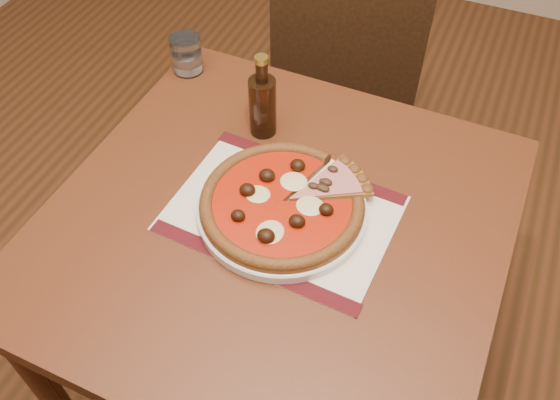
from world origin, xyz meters
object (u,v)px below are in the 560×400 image
object	(u,v)px
pizza	(282,202)
bottle	(263,104)
plate	(282,210)
water_glass	(187,54)
table	(276,252)
chair_far	(340,84)

from	to	relation	value
pizza	bottle	distance (m)	0.23
plate	pizza	world-z (taller)	pizza
water_glass	plate	bearing A→B (deg)	-40.15
table	plate	distance (m)	0.11
table	pizza	bearing A→B (deg)	70.00
chair_far	bottle	distance (m)	0.64
water_glass	bottle	world-z (taller)	bottle
plate	pizza	distance (m)	0.02
plate	bottle	size ratio (longest dim) A/B	1.67
water_glass	bottle	size ratio (longest dim) A/B	0.46
pizza	bottle	size ratio (longest dim) A/B	1.62
table	chair_far	bearing A→B (deg)	99.16
bottle	water_glass	bearing A→B (deg)	153.79
table	plate	world-z (taller)	plate
pizza	table	bearing A→B (deg)	-110.00
pizza	water_glass	size ratio (longest dim) A/B	3.52
chair_far	water_glass	xyz separation A→B (m)	(-0.24, -0.42, 0.31)
table	plate	bearing A→B (deg)	69.61
table	pizza	xyz separation A→B (m)	(0.01, 0.02, 0.13)
chair_far	pizza	world-z (taller)	chair_far
plate	water_glass	bearing A→B (deg)	139.85
bottle	chair_far	bearing A→B (deg)	90.38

